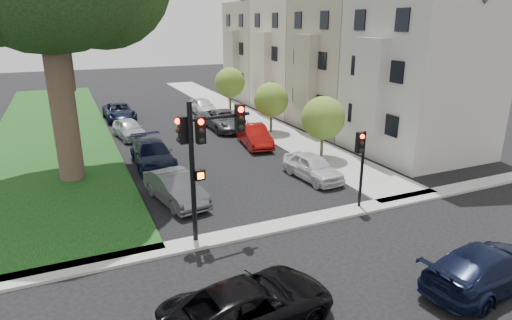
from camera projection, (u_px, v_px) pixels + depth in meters
name	position (u px, v px, depth m)	size (l,w,h in m)	color
ground	(310.00, 248.00, 16.09)	(140.00, 140.00, 0.00)	black
grass_strip	(52.00, 129.00, 33.42)	(8.00, 44.00, 0.12)	black
sidewalk_right	(239.00, 113.00, 39.53)	(3.50, 44.00, 0.12)	gray
sidewalk_cross	(285.00, 225.00, 17.81)	(60.00, 1.00, 0.12)	gray
house_a	(424.00, 42.00, 25.72)	(7.70, 7.55, 15.97)	beige
house_b	(350.00, 38.00, 32.23)	(7.70, 7.55, 15.97)	#BBAC98
house_c	(300.00, 35.00, 38.74)	(7.70, 7.55, 15.97)	beige
house_d	(265.00, 33.00, 45.25)	(7.70, 7.55, 15.97)	#9D9784
small_tree_a	(323.00, 118.00, 25.53)	(2.62, 2.62, 3.92)	#352D24
small_tree_b	(271.00, 100.00, 31.68)	(2.58, 2.58, 3.87)	#352D24
small_tree_c	(230.00, 83.00, 39.15)	(2.76, 2.76, 4.15)	#352D24
traffic_signal_main	(203.00, 147.00, 15.56)	(2.68, 0.70, 5.47)	black
traffic_signal_secondary	(361.00, 156.00, 18.68)	(0.46, 0.37, 3.62)	black
car_cross_near	(250.00, 305.00, 11.79)	(2.28, 4.94, 1.37)	black
car_cross_far	(487.00, 268.00, 13.51)	(1.98, 4.86, 1.41)	black
car_parked_0	(313.00, 167.00, 22.94)	(1.62, 4.03, 1.37)	silver
car_parked_1	(254.00, 136.00, 28.99)	(1.54, 4.41, 1.45)	maroon
car_parked_2	(225.00, 120.00, 33.52)	(2.47, 5.37, 1.49)	#3F4247
car_parked_3	(203.00, 106.00, 38.96)	(1.75, 4.36, 1.49)	silver
car_parked_5	(175.00, 188.00, 19.95)	(1.52, 4.37, 1.44)	#3F4247
car_parked_6	(152.00, 154.00, 24.95)	(2.12, 5.21, 1.51)	black
car_parked_7	(129.00, 129.00, 30.96)	(1.67, 4.14, 1.41)	#999BA0
car_parked_8	(119.00, 112.00, 36.75)	(2.35, 5.10, 1.42)	black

